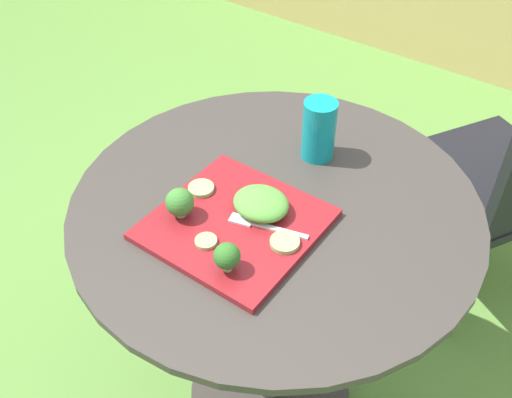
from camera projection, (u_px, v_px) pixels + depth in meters
ground_plane at (270, 397)px, 1.68m from camera, size 12.00×12.00×0.00m
patio_table at (273, 296)px, 1.38m from camera, size 0.82×0.82×0.75m
salad_plate at (235, 224)px, 1.12m from camera, size 0.30×0.30×0.01m
drinking_glass at (319, 133)px, 1.25m from camera, size 0.07×0.07×0.13m
fork at (261, 225)px, 1.11m from camera, size 0.15×0.06×0.00m
lettuce_mound at (260, 203)px, 1.13m from camera, size 0.11×0.10×0.04m
broccoli_floret_0 at (227, 256)px, 1.01m from camera, size 0.05×0.05×0.06m
broccoli_floret_1 at (180, 202)px, 1.11m from camera, size 0.05×0.05×0.06m
cucumber_slice_0 at (285, 242)px, 1.07m from camera, size 0.05×0.05×0.01m
cucumber_slice_1 at (206, 241)px, 1.07m from camera, size 0.04×0.04×0.01m
cucumber_slice_2 at (201, 188)px, 1.18m from camera, size 0.05×0.05×0.01m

